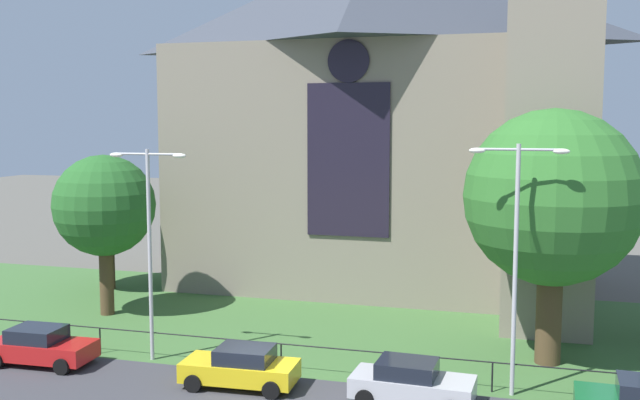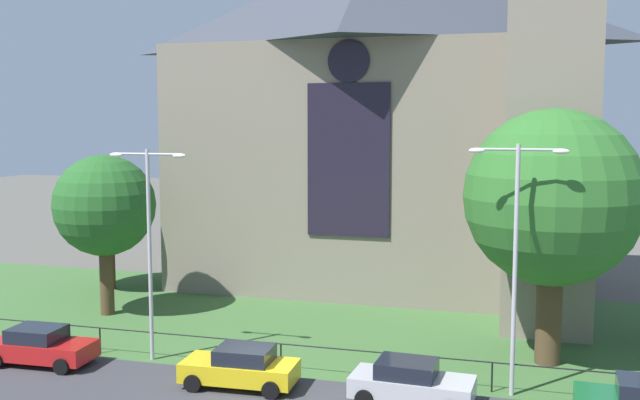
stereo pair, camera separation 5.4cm
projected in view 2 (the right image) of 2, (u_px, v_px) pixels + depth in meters
ground at (331, 321)px, 35.78m from camera, size 160.00×160.00×0.00m
grass_verge at (320, 332)px, 33.87m from camera, size 120.00×20.00×0.01m
church_building at (383, 112)px, 42.90m from camera, size 23.20×16.20×26.00m
iron_railing at (281, 347)px, 28.52m from camera, size 32.18×0.07×1.13m
tree_right_near at (553, 199)px, 28.89m from camera, size 7.01×7.01×10.24m
tree_left_far at (107, 207)px, 42.25m from camera, size 5.43×5.43×7.54m
tree_left_near at (104, 206)px, 36.52m from camera, size 5.06×5.06×8.08m
streetlamp_near at (149, 228)px, 29.46m from camera, size 3.37×0.26×8.62m
streetlamp_far at (516, 239)px, 25.53m from camera, size 3.37×0.26×8.95m
parked_car_red at (41, 346)px, 29.40m from camera, size 4.26×2.14×1.51m
parked_car_yellow at (241, 367)px, 26.88m from camera, size 4.28×2.19×1.51m
parked_car_silver at (411, 383)px, 25.28m from camera, size 4.28×2.18×1.51m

